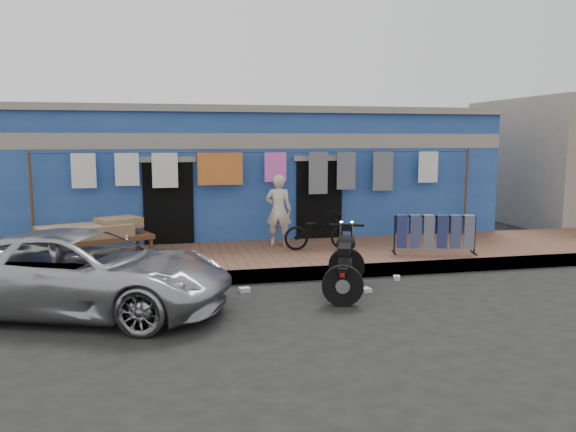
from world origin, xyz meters
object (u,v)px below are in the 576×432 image
(jeans_rack, at_px, (435,234))
(bicycle, at_px, (319,227))
(charpoy, at_px, (97,240))
(motorcycle, at_px, (345,261))
(car, at_px, (83,271))
(seated_person, at_px, (279,210))

(jeans_rack, bearing_deg, bicycle, 157.74)
(bicycle, height_order, charpoy, bicycle)
(bicycle, distance_m, motorcycle, 2.62)
(bicycle, relative_size, motorcycle, 0.82)
(car, height_order, seated_person, seated_person)
(jeans_rack, bearing_deg, car, -164.77)
(car, height_order, motorcycle, car)
(charpoy, bearing_deg, seated_person, 7.55)
(seated_person, bearing_deg, charpoy, 27.58)
(seated_person, height_order, motorcycle, seated_person)
(car, xyz_separation_m, charpoy, (-0.11, 2.84, -0.02))
(bicycle, xyz_separation_m, charpoy, (-4.54, 0.12, -0.12))
(jeans_rack, bearing_deg, charpoy, 171.36)
(bicycle, relative_size, jeans_rack, 0.86)
(seated_person, height_order, jeans_rack, seated_person)
(car, height_order, jeans_rack, car)
(charpoy, bearing_deg, jeans_rack, -8.64)
(jeans_rack, bearing_deg, motorcycle, -145.80)
(bicycle, distance_m, jeans_rack, 2.39)
(motorcycle, bearing_deg, car, -157.65)
(car, bearing_deg, motorcycle, -68.53)
(charpoy, distance_m, jeans_rack, 6.83)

